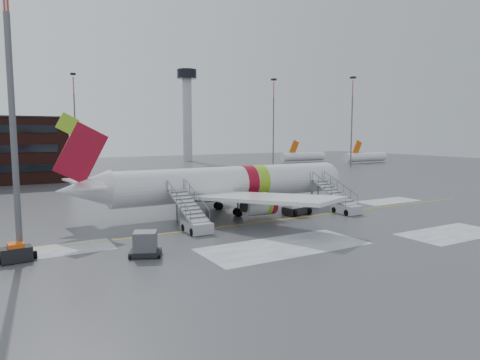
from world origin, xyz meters
TOP-DOWN VIEW (x-y plane):
  - ground at (0.00, 0.00)m, footprint 260.00×260.00m
  - airliner at (-3.41, 5.43)m, footprint 35.03×32.97m
  - airstair_fwd at (8.63, -1.10)m, footprint 2.05×7.70m
  - airstair_aft at (-10.15, -1.10)m, footprint 2.05×7.70m
  - pushback_tug at (3.12, 0.52)m, footprint 3.25×2.56m
  - uld_container at (-16.72, -7.10)m, footprint 2.79×2.47m
  - baggage_tractor at (-25.20, -3.83)m, footprint 2.73×1.41m
  - light_mast_near at (-24.92, -3.20)m, footprint 1.20×1.20m
  - control_tower at (30.00, 95.00)m, footprint 6.40×6.40m
  - light_mast_far_ne at (42.00, 62.00)m, footprint 1.20×1.20m
  - light_mast_far_n at (-8.00, 78.00)m, footprint 1.20×1.20m
  - light_mast_far_e at (58.00, 48.00)m, footprint 1.20×1.20m
  - distant_aircraft at (62.50, 64.00)m, footprint 35.00×18.00m

SIDE VIEW (x-z plane):
  - ground at x=0.00m, z-range 0.00..0.00m
  - distant_aircraft at x=62.50m, z-range -4.00..4.00m
  - baggage_tractor at x=-25.20m, z-range -0.10..1.29m
  - pushback_tug at x=3.12m, z-range -0.10..1.67m
  - uld_container at x=-16.72m, z-range -0.06..1.83m
  - airstair_fwd at x=8.63m, z-range -0.68..2.81m
  - airstair_aft at x=-10.15m, z-range -0.68..2.81m
  - airliner at x=-3.41m, z-range -2.17..9.01m
  - light_mast_near at x=-24.92m, z-range 0.49..22.71m
  - light_mast_far_ne at x=42.00m, z-range 1.71..25.96m
  - light_mast_far_n at x=-8.00m, z-range 1.71..25.96m
  - light_mast_far_e at x=58.00m, z-range 1.71..25.96m
  - control_tower at x=30.00m, z-range 3.75..33.75m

